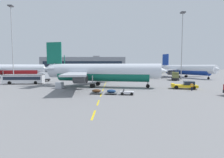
# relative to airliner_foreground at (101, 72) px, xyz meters

# --- Properties ---
(ground) EXTENTS (400.00, 400.00, 0.00)m
(ground) POSITION_rel_airliner_foreground_xyz_m (22.97, 17.93, -3.95)
(ground) COLOR slate
(apron_paint_markings) EXTENTS (8.00, 94.91, 0.01)m
(apron_paint_markings) POSITION_rel_airliner_foreground_xyz_m (0.97, 15.22, -3.95)
(apron_paint_markings) COLOR yellow
(apron_paint_markings) RESTS_ON ground
(airliner_foreground) EXTENTS (34.66, 33.95, 12.20)m
(airliner_foreground) POSITION_rel_airliner_foreground_xyz_m (0.00, 0.00, 0.00)
(airliner_foreground) COLOR silver
(airliner_foreground) RESTS_ON ground
(pushback_tug) EXTENTS (6.51, 4.29, 2.08)m
(pushback_tug) POSITION_rel_airliner_foreground_xyz_m (21.00, -4.24, -3.05)
(pushback_tug) COLOR yellow
(pushback_tug) RESTS_ON ground
(airliner_mid_left) EXTENTS (35.19, 34.45, 12.40)m
(airliner_mid_left) POSITION_rel_airliner_foreground_xyz_m (-45.58, 35.53, 0.06)
(airliner_mid_left) COLOR silver
(airliner_mid_left) RESTS_ON ground
(airliner_far_center) EXTENTS (35.16, 35.93, 12.66)m
(airliner_far_center) POSITION_rel_airliner_foreground_xyz_m (-31.65, 84.58, 0.15)
(airliner_far_center) COLOR white
(airliner_far_center) RESTS_ON ground
(airliner_far_right) EXTENTS (31.01, 32.66, 11.94)m
(airliner_far_right) POSITION_rel_airliner_foreground_xyz_m (37.87, 36.70, -0.08)
(airliner_far_right) COLOR silver
(airliner_far_right) RESTS_ON ground
(apron_shuttle_bus) EXTENTS (12.16, 3.51, 3.00)m
(apron_shuttle_bus) POSITION_rel_airliner_foreground_xyz_m (-24.30, 7.24, -2.20)
(apron_shuttle_bus) COLOR silver
(apron_shuttle_bus) RESTS_ON ground
(catering_truck) EXTENTS (6.82, 6.45, 3.14)m
(catering_truck) POSITION_rel_airliner_foreground_xyz_m (-22.43, 17.39, -2.30)
(catering_truck) COLOR black
(catering_truck) RESTS_ON ground
(ground_power_truck) EXTENTS (4.36, 7.40, 3.14)m
(ground_power_truck) POSITION_rel_airliner_foreground_xyz_m (28.05, 22.00, -2.30)
(ground_power_truck) COLOR black
(ground_power_truck) RESTS_ON ground
(baggage_train) EXTENTS (8.72, 2.73, 1.14)m
(baggage_train) POSITION_rel_airliner_foreground_xyz_m (3.01, -12.62, -3.42)
(baggage_train) COLOR silver
(baggage_train) RESTS_ON ground
(ground_crew_worker) EXTENTS (0.55, 0.49, 1.72)m
(ground_crew_worker) POSITION_rel_airliner_foreground_xyz_m (21.18, -7.46, -2.97)
(ground_crew_worker) COLOR #191E38
(ground_crew_worker) RESTS_ON ground
(uld_cargo_container) EXTENTS (1.81, 1.77, 1.60)m
(uld_cargo_container) POSITION_rel_airliner_foreground_xyz_m (-10.00, -3.43, -3.15)
(uld_cargo_container) COLOR #B7BCC6
(uld_cargo_container) RESTS_ON ground
(apron_light_mast_near) EXTENTS (1.80, 1.80, 30.29)m
(apron_light_mast_near) POSITION_rel_airliner_foreground_xyz_m (-38.31, 26.63, 14.45)
(apron_light_mast_near) COLOR slate
(apron_light_mast_near) RESTS_ON ground
(apron_light_mast_far) EXTENTS (1.80, 1.80, 27.54)m
(apron_light_mast_far) POSITION_rel_airliner_foreground_xyz_m (31.98, 26.24, 12.97)
(apron_light_mast_far) COLOR slate
(apron_light_mast_far) RESTS_ON ground
(terminal_satellite) EXTENTS (73.97, 25.75, 14.84)m
(terminal_satellite) POSITION_rel_airliner_foreground_xyz_m (-22.36, 116.62, 2.69)
(terminal_satellite) COLOR gray
(terminal_satellite) RESTS_ON ground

